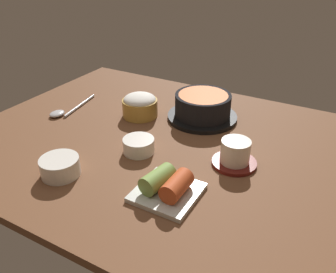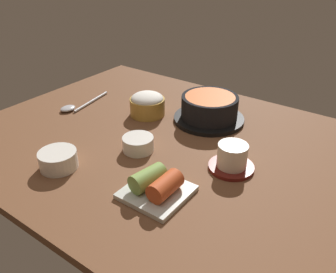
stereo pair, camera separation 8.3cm
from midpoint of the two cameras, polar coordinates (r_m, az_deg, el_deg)
name	(u,v)px [view 1 (the left image)]	position (r cm, az deg, el deg)	size (l,w,h in cm)	color
dining_table	(165,145)	(87.06, -3.22, -1.48)	(100.00, 76.00, 2.00)	brown
stone_pot	(203,107)	(96.31, 3.24, 4.78)	(19.31, 19.31, 7.18)	black
rice_bowl	(140,105)	(98.62, -7.02, 5.09)	(9.88, 9.88, 6.58)	#B78C38
tea_cup_with_saucer	(235,154)	(77.21, 7.90, -2.93)	(9.98, 9.98, 6.00)	maroon
banchan_cup_center	(139,145)	(82.11, -7.70, -1.47)	(7.38, 7.38, 3.46)	white
kimchi_plate	(167,186)	(68.32, -3.64, -8.25)	(12.01, 12.01, 4.96)	silver
side_bowl_near	(60,166)	(78.36, -20.15, -4.66)	(8.28, 8.28, 3.96)	white
spoon	(65,111)	(106.27, -18.66, 3.94)	(4.94, 18.21, 1.35)	#B7B7BC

